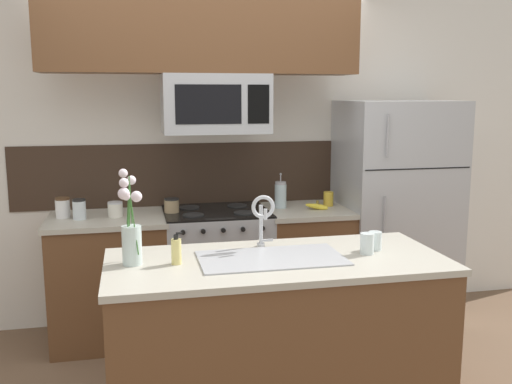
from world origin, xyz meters
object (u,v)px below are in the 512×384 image
object	(u,v)px
flower_vase	(131,234)
spare_glass	(375,241)
dish_soap_bottle	(176,251)
drinking_glass	(367,244)
refrigerator	(394,210)
storage_jar_squat	(172,206)
storage_jar_short	(115,209)
coffee_tin	(328,199)
storage_jar_tall	(63,208)
microwave	(215,104)
storage_jar_medium	(79,209)
stove_range	(217,271)
french_press	(281,195)
banana_bunch	(318,206)
sink_faucet	(263,214)

from	to	relation	value
flower_vase	spare_glass	bearing A→B (deg)	-0.38
dish_soap_bottle	drinking_glass	world-z (taller)	dish_soap_bottle
refrigerator	storage_jar_squat	world-z (taller)	refrigerator
storage_jar_short	flower_vase	xyz separation A→B (m)	(0.11, -1.19, 0.11)
coffee_tin	dish_soap_bottle	size ratio (longest dim) A/B	0.67
storage_jar_squat	dish_soap_bottle	size ratio (longest dim) A/B	0.69
dish_soap_bottle	storage_jar_tall	bearing A→B (deg)	118.29
microwave	spare_glass	distance (m)	1.56
storage_jar_medium	storage_jar_short	world-z (taller)	storage_jar_medium
stove_range	french_press	distance (m)	0.75
refrigerator	flower_vase	bearing A→B (deg)	-149.11
stove_range	dish_soap_bottle	xyz separation A→B (m)	(-0.39, -1.24, 0.52)
coffee_tin	spare_glass	size ratio (longest dim) A/B	1.07
french_press	drinking_glass	xyz separation A→B (m)	(0.13, -1.33, -0.04)
microwave	storage_jar_squat	size ratio (longest dim) A/B	6.51
storage_jar_squat	banana_bunch	size ratio (longest dim) A/B	0.60
refrigerator	spare_glass	world-z (taller)	refrigerator
refrigerator	storage_jar_tall	size ratio (longest dim) A/B	12.03
refrigerator	spare_glass	distance (m)	1.42
french_press	storage_jar_short	bearing A→B (deg)	-176.96
stove_range	storage_jar_short	size ratio (longest dim) A/B	8.71
sink_faucet	storage_jar_tall	bearing A→B (deg)	137.53
banana_bunch	dish_soap_bottle	distance (m)	1.64
storage_jar_tall	sink_faucet	xyz separation A→B (m)	(1.18, -1.08, 0.13)
microwave	storage_jar_short	world-z (taller)	microwave
dish_soap_bottle	sink_faucet	bearing A→B (deg)	21.43
coffee_tin	sink_faucet	distance (m)	1.35
refrigerator	stove_range	bearing A→B (deg)	-179.19
dish_soap_bottle	microwave	bearing A→B (deg)	72.35
sink_faucet	spare_glass	distance (m)	0.64
microwave	storage_jar_short	distance (m)	1.02
drinking_glass	sink_faucet	bearing A→B (deg)	156.82
banana_bunch	spare_glass	world-z (taller)	spare_glass
dish_soap_bottle	flower_vase	distance (m)	0.24
storage_jar_tall	spare_glass	distance (m)	2.17
refrigerator	drinking_glass	world-z (taller)	refrigerator
storage_jar_tall	storage_jar_medium	bearing A→B (deg)	-32.78
sink_faucet	spare_glass	bearing A→B (deg)	-14.85
refrigerator	storage_jar_medium	distance (m)	2.38
flower_vase	drinking_glass	bearing A→B (deg)	-3.43
storage_jar_squat	banana_bunch	xyz separation A→B (m)	(1.08, -0.07, -0.03)
banana_bunch	storage_jar_squat	bearing A→B (deg)	176.43
sink_faucet	drinking_glass	size ratio (longest dim) A/B	2.69
banana_bunch	spare_glass	bearing A→B (deg)	-92.37
coffee_tin	storage_jar_squat	bearing A→B (deg)	-177.98
french_press	drinking_glass	size ratio (longest dim) A/B	2.35
storage_jar_squat	coffee_tin	xyz separation A→B (m)	(1.20, 0.04, -0.00)
coffee_tin	flower_vase	size ratio (longest dim) A/B	0.23
storage_jar_short	dish_soap_bottle	bearing A→B (deg)	-74.98
microwave	storage_jar_short	bearing A→B (deg)	178.70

